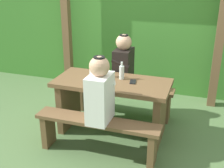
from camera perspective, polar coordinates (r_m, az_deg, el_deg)
ground_plane at (r=3.85m, az=-0.00°, el=-9.18°), size 12.00×12.00×0.00m
hedge_backdrop at (r=5.13m, az=6.53°, el=11.59°), size 6.40×0.70×2.16m
pergola_post_left at (r=4.99m, az=-8.79°, el=10.45°), size 0.12×0.12×2.03m
pergola_post_right at (r=4.47m, az=20.17°, el=8.01°), size 0.12×0.12×2.03m
picnic_table at (r=3.63m, az=-0.00°, el=-2.66°), size 1.40×0.64×0.70m
bench_near at (r=3.27m, az=-2.89°, el=-8.86°), size 1.40×0.24×0.44m
bench_far at (r=4.14m, az=2.26°, el=-1.89°), size 1.40×0.24×0.44m
person_white_shirt at (r=3.05m, az=-2.36°, el=-1.58°), size 0.25×0.35×0.72m
person_black_coat at (r=3.98m, az=2.22°, el=4.13°), size 0.25×0.35×0.72m
drinking_glass at (r=3.64m, az=-3.78°, el=2.01°), size 0.08×0.08×0.10m
bottle_left at (r=3.57m, az=1.90°, el=2.32°), size 0.06×0.06×0.22m
bottle_right at (r=3.63m, az=-1.45°, el=2.88°), size 0.06×0.06×0.24m
cell_phone at (r=3.51m, az=4.08°, el=0.44°), size 0.09×0.15×0.01m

